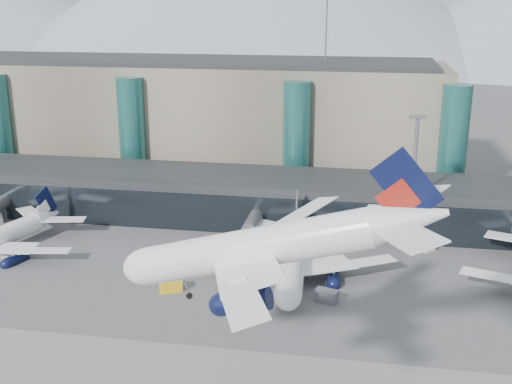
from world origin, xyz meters
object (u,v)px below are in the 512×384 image
(hero_jet, at_px, (285,236))
(jet_parked_mid, at_px, (294,247))
(veh_a, at_px, (11,256))
(veh_c, at_px, (326,296))
(veh_g, at_px, (307,254))
(veh_d, at_px, (429,248))
(jet_parked_left, at_px, (2,231))
(veh_h, at_px, (171,286))
(lightmast_mid, at_px, (414,174))

(hero_jet, distance_m, jet_parked_mid, 46.27)
(veh_a, distance_m, veh_c, 58.19)
(veh_g, bearing_deg, veh_d, 65.34)
(jet_parked_left, bearing_deg, hero_jet, -108.83)
(hero_jet, relative_size, jet_parked_left, 1.10)
(veh_d, xyz_separation_m, veh_h, (-43.02, -25.02, 0.29))
(jet_parked_mid, bearing_deg, veh_d, -64.93)
(veh_d, bearing_deg, jet_parked_left, 149.26)
(veh_d, bearing_deg, veh_g, 157.02)
(lightmast_mid, xyz_separation_m, veh_a, (-71.89, -19.99, -13.48))
(lightmast_mid, relative_size, veh_c, 7.15)
(jet_parked_mid, distance_m, veh_c, 13.19)
(hero_jet, relative_size, veh_d, 15.38)
(veh_a, bearing_deg, hero_jet, -55.31)
(lightmast_mid, bearing_deg, jet_parked_mid, -143.11)
(veh_a, xyz_separation_m, veh_d, (75.51, 17.99, -0.25))
(lightmast_mid, relative_size, veh_h, 7.22)
(hero_jet, height_order, veh_h, hero_jet)
(veh_c, bearing_deg, hero_jet, -77.66)
(jet_parked_left, bearing_deg, veh_h, -90.56)
(veh_a, bearing_deg, veh_c, -27.06)
(jet_parked_left, height_order, veh_d, jet_parked_left)
(hero_jet, bearing_deg, jet_parked_left, 150.56)
(jet_parked_left, height_order, veh_c, jet_parked_left)
(veh_h, bearing_deg, jet_parked_mid, 4.37)
(jet_parked_left, height_order, jet_parked_mid, jet_parked_mid)
(jet_parked_left, relative_size, veh_c, 9.41)
(veh_g, height_order, veh_h, veh_h)
(lightmast_mid, relative_size, veh_a, 7.64)
(jet_parked_mid, height_order, veh_h, jet_parked_mid)
(veh_d, bearing_deg, jet_parked_mid, 168.55)
(veh_d, relative_size, veh_g, 1.05)
(veh_h, bearing_deg, hero_jet, -81.02)
(veh_c, bearing_deg, veh_h, -160.96)
(hero_jet, bearing_deg, lightmast_mid, 79.85)
(jet_parked_left, bearing_deg, veh_a, -120.97)
(jet_parked_mid, bearing_deg, lightmast_mid, -57.11)
(veh_g, relative_size, veh_h, 0.65)
(jet_parked_left, relative_size, veh_a, 10.06)
(veh_a, relative_size, veh_h, 0.95)
(veh_d, bearing_deg, veh_h, 169.66)
(lightmast_mid, xyz_separation_m, jet_parked_mid, (-20.61, -15.47, -9.83))
(hero_jet, height_order, veh_d, hero_jet)
(jet_parked_mid, bearing_deg, veh_h, 117.58)
(jet_parked_mid, xyz_separation_m, veh_h, (-18.79, -11.55, -3.61))
(veh_c, distance_m, veh_d, 30.06)
(jet_parked_mid, bearing_deg, hero_jet, -178.94)
(veh_c, bearing_deg, veh_a, -168.78)
(lightmast_mid, bearing_deg, veh_g, -154.19)
(veh_d, distance_m, veh_h, 49.77)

